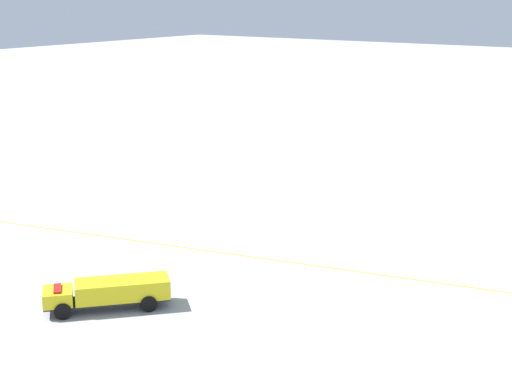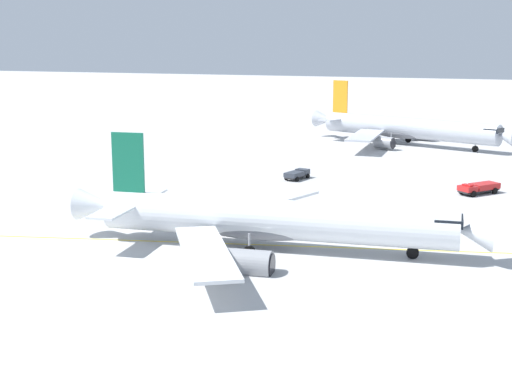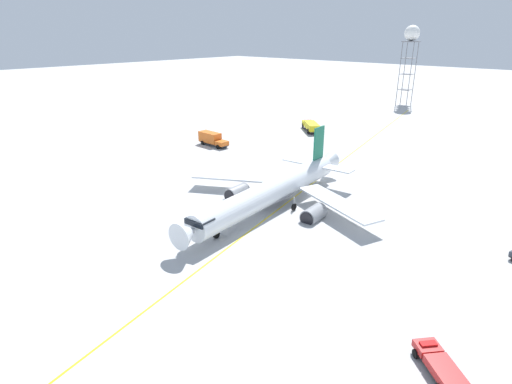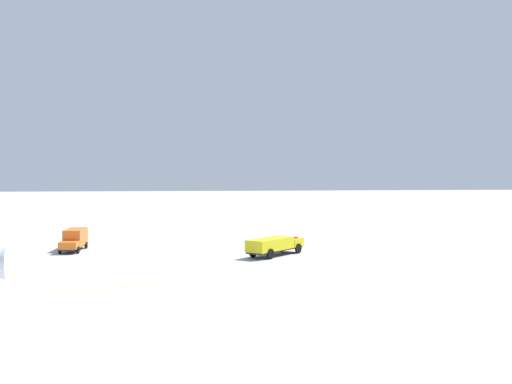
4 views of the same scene
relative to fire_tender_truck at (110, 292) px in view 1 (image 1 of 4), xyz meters
The scene contains 1 object.
fire_tender_truck is the anchor object (origin of this frame).
Camera 1 is at (69.01, -2.11, 26.24)m, focal length 54.75 mm.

